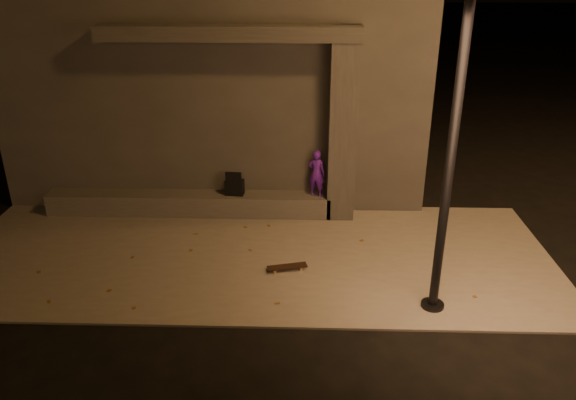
{
  "coord_description": "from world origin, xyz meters",
  "views": [
    {
      "loc": [
        0.95,
        -7.08,
        5.16
      ],
      "look_at": [
        0.67,
        2.0,
        1.14
      ],
      "focal_mm": 35.0,
      "sensor_mm": 36.0,
      "label": 1
    }
  ],
  "objects_px": {
    "skateboarder": "(316,173)",
    "backpack": "(235,186)",
    "street_lamp_0": "(469,12)",
    "skateboard": "(287,267)",
    "column": "(342,134)"
  },
  "relations": [
    {
      "from": "skateboarder",
      "to": "skateboard",
      "type": "relative_size",
      "value": 1.38
    },
    {
      "from": "column",
      "to": "skateboard",
      "type": "bearing_deg",
      "value": -114.11
    },
    {
      "from": "skateboarder",
      "to": "skateboard",
      "type": "xyz_separation_m",
      "value": [
        -0.53,
        -2.3,
        -0.88
      ]
    },
    {
      "from": "column",
      "to": "street_lamp_0",
      "type": "relative_size",
      "value": 0.45
    },
    {
      "from": "backpack",
      "to": "skateboard",
      "type": "xyz_separation_m",
      "value": [
        1.18,
        -2.3,
        -0.57
      ]
    },
    {
      "from": "skateboard",
      "to": "column",
      "type": "bearing_deg",
      "value": 51.54
    },
    {
      "from": "column",
      "to": "street_lamp_0",
      "type": "bearing_deg",
      "value": -68.74
    },
    {
      "from": "skateboarder",
      "to": "street_lamp_0",
      "type": "height_order",
      "value": "street_lamp_0"
    },
    {
      "from": "column",
      "to": "skateboard",
      "type": "xyz_separation_m",
      "value": [
        -1.03,
        -2.3,
        -1.74
      ]
    },
    {
      "from": "column",
      "to": "skateboarder",
      "type": "bearing_deg",
      "value": 180.0
    },
    {
      "from": "backpack",
      "to": "street_lamp_0",
      "type": "xyz_separation_m",
      "value": [
        3.51,
        -3.34,
        3.8
      ]
    },
    {
      "from": "skateboarder",
      "to": "street_lamp_0",
      "type": "xyz_separation_m",
      "value": [
        1.8,
        -3.34,
        3.48
      ]
    },
    {
      "from": "skateboarder",
      "to": "backpack",
      "type": "xyz_separation_m",
      "value": [
        -1.71,
        0.0,
        -0.31
      ]
    },
    {
      "from": "street_lamp_0",
      "to": "skateboarder",
      "type": "bearing_deg",
      "value": 118.31
    },
    {
      "from": "street_lamp_0",
      "to": "backpack",
      "type": "bearing_deg",
      "value": 136.45
    }
  ]
}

